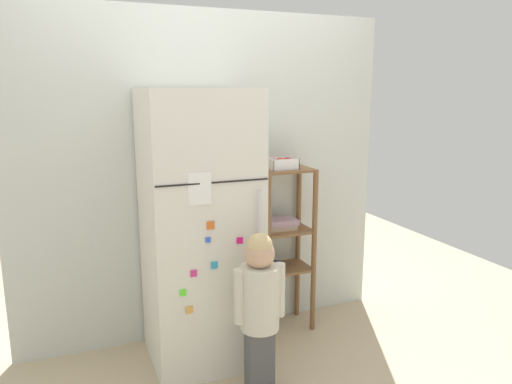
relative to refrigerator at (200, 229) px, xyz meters
name	(u,v)px	position (x,y,z in m)	size (l,w,h in m)	color
ground_plane	(225,351)	(0.15, -0.02, -0.85)	(6.00, 6.00, 0.00)	tan
kitchen_wall_back	(207,178)	(0.15, 0.34, 0.25)	(2.57, 0.03, 2.20)	silver
refrigerator	(200,229)	(0.00, 0.00, 0.00)	(0.65, 0.65, 1.70)	silver
child_standing	(260,297)	(0.20, -0.48, -0.28)	(0.30, 0.22, 0.93)	#4E5151
pantry_shelf_unit	(283,236)	(0.65, 0.17, -0.17)	(0.38, 0.28, 1.16)	brown
fruit_bin	(283,164)	(0.63, 0.15, 0.35)	(0.19, 0.14, 0.08)	white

